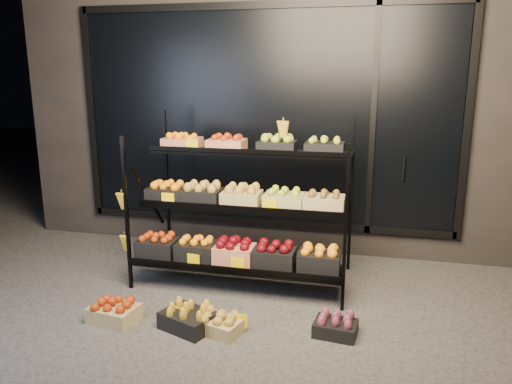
% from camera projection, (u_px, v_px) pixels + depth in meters
% --- Properties ---
extents(ground, '(24.00, 24.00, 0.00)m').
position_uv_depth(ground, '(226.00, 307.00, 4.51)').
color(ground, '#514F4C').
rests_on(ground, ground).
extents(building, '(6.00, 2.08, 3.50)m').
position_uv_depth(building, '(281.00, 96.00, 6.54)').
color(building, '#2D2826').
rests_on(building, ground).
extents(display_rack, '(2.18, 1.02, 1.72)m').
position_uv_depth(display_rack, '(241.00, 206.00, 4.89)').
color(display_rack, black).
rests_on(display_rack, ground).
extents(tag_floor_a, '(0.13, 0.01, 0.12)m').
position_uv_depth(tag_floor_a, '(181.00, 318.00, 4.17)').
color(tag_floor_a, '#E7C800').
rests_on(tag_floor_a, ground).
extents(tag_floor_b, '(0.13, 0.01, 0.12)m').
position_uv_depth(tag_floor_b, '(239.00, 325.00, 4.06)').
color(tag_floor_b, '#E7C800').
rests_on(tag_floor_b, ground).
extents(floor_crate_left, '(0.43, 0.35, 0.20)m').
position_uv_depth(floor_crate_left, '(114.00, 311.00, 4.24)').
color(floor_crate_left, tan).
rests_on(floor_crate_left, ground).
extents(floor_crate_midleft, '(0.51, 0.44, 0.21)m').
position_uv_depth(floor_crate_midleft, '(188.00, 317.00, 4.11)').
color(floor_crate_midleft, black).
rests_on(floor_crate_midleft, ground).
extents(floor_crate_midright, '(0.40, 0.34, 0.18)m').
position_uv_depth(floor_crate_midright, '(220.00, 323.00, 4.05)').
color(floor_crate_midright, tan).
rests_on(floor_crate_midright, ground).
extents(floor_crate_right, '(0.36, 0.28, 0.18)m').
position_uv_depth(floor_crate_right, '(336.00, 325.00, 4.01)').
color(floor_crate_right, black).
rests_on(floor_crate_right, ground).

